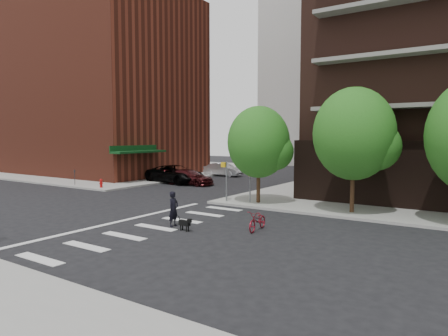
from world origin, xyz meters
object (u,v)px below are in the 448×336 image
object	(u,v)px
fire_hydrant	(101,183)
parked_car_black	(175,174)
scooter	(258,221)
parked_car_silver	(223,169)
dog_walker	(174,209)
parked_car_maroon	(189,177)

from	to	relation	value
fire_hydrant	parked_car_black	distance (m)	7.17
fire_hydrant	scooter	world-z (taller)	scooter
parked_car_silver	dog_walker	size ratio (longest dim) A/B	2.58
parked_car_black	dog_walker	bearing A→B (deg)	-134.93
fire_hydrant	parked_car_silver	world-z (taller)	parked_car_silver
parked_car_maroon	scooter	xyz separation A→B (m)	(13.76, -12.11, -0.22)
parked_car_silver	scooter	world-z (taller)	parked_car_silver
parked_car_maroon	fire_hydrant	bearing A→B (deg)	145.50
parked_car_silver	parked_car_black	bearing A→B (deg)	179.37
parked_car_silver	scooter	size ratio (longest dim) A/B	2.45
parked_car_black	parked_car_silver	xyz separation A→B (m)	(0.00, 8.09, -0.11)
parked_car_maroon	dog_walker	xyz separation A→B (m)	(9.89, -13.62, 0.17)
parked_car_black	scooter	distance (m)	19.94
scooter	dog_walker	size ratio (longest dim) A/B	1.05
parked_car_black	parked_car_silver	distance (m)	8.09
parked_car_silver	dog_walker	xyz separation A→B (m)	(11.76, -21.98, 0.13)
fire_hydrant	dog_walker	distance (m)	15.76
fire_hydrant	parked_car_maroon	bearing A→B (deg)	57.36
parked_car_black	parked_car_maroon	distance (m)	1.89
parked_car_maroon	scooter	size ratio (longest dim) A/B	2.64
fire_hydrant	parked_car_maroon	distance (m)	7.73
parked_car_black	dog_walker	distance (m)	18.20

